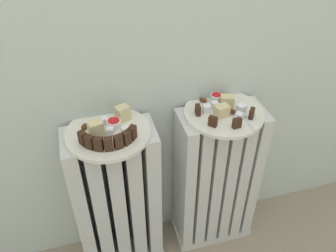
{
  "coord_description": "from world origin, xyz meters",
  "views": [
    {
      "loc": [
        -0.24,
        -0.57,
        1.3
      ],
      "look_at": [
        0.0,
        0.28,
        0.6
      ],
      "focal_mm": 38.39,
      "sensor_mm": 36.0,
      "label": 1
    }
  ],
  "objects_px": {
    "jam_bowl_right": "(216,97)",
    "jam_bowl_left": "(114,123)",
    "radiator_right": "(216,180)",
    "plate_left": "(108,133)",
    "fork": "(247,120)",
    "radiator_left": "(117,201)",
    "plate_right": "(224,113)"
  },
  "relations": [
    {
      "from": "plate_left",
      "to": "plate_right",
      "type": "xyz_separation_m",
      "value": [
        0.37,
        0.0,
        0.0
      ]
    },
    {
      "from": "radiator_left",
      "to": "jam_bowl_right",
      "type": "relative_size",
      "value": 15.49
    },
    {
      "from": "jam_bowl_left",
      "to": "jam_bowl_right",
      "type": "xyz_separation_m",
      "value": [
        0.35,
        0.04,
        0.0
      ]
    },
    {
      "from": "jam_bowl_left",
      "to": "jam_bowl_right",
      "type": "relative_size",
      "value": 1.11
    },
    {
      "from": "radiator_left",
      "to": "plate_right",
      "type": "xyz_separation_m",
      "value": [
        0.37,
        -0.0,
        0.32
      ]
    },
    {
      "from": "jam_bowl_left",
      "to": "jam_bowl_right",
      "type": "height_order",
      "value": "jam_bowl_right"
    },
    {
      "from": "jam_bowl_right",
      "to": "jam_bowl_left",
      "type": "bearing_deg",
      "value": -172.71
    },
    {
      "from": "radiator_left",
      "to": "fork",
      "type": "xyz_separation_m",
      "value": [
        0.42,
        -0.06,
        0.32
      ]
    },
    {
      "from": "plate_left",
      "to": "plate_right",
      "type": "bearing_deg",
      "value": 0.0
    },
    {
      "from": "radiator_right",
      "to": "plate_right",
      "type": "height_order",
      "value": "plate_right"
    },
    {
      "from": "plate_left",
      "to": "plate_right",
      "type": "distance_m",
      "value": 0.37
    },
    {
      "from": "plate_left",
      "to": "jam_bowl_left",
      "type": "xyz_separation_m",
      "value": [
        0.02,
        0.02,
        0.02
      ]
    },
    {
      "from": "radiator_right",
      "to": "jam_bowl_left",
      "type": "bearing_deg",
      "value": 176.92
    },
    {
      "from": "radiator_left",
      "to": "fork",
      "type": "relative_size",
      "value": 6.61
    },
    {
      "from": "radiator_right",
      "to": "jam_bowl_left",
      "type": "xyz_separation_m",
      "value": [
        -0.35,
        0.02,
        0.33
      ]
    },
    {
      "from": "radiator_left",
      "to": "radiator_right",
      "type": "xyz_separation_m",
      "value": [
        0.37,
        -0.0,
        -0.0
      ]
    },
    {
      "from": "jam_bowl_left",
      "to": "fork",
      "type": "bearing_deg",
      "value": -11.8
    },
    {
      "from": "radiator_right",
      "to": "plate_left",
      "type": "height_order",
      "value": "plate_left"
    },
    {
      "from": "radiator_left",
      "to": "plate_right",
      "type": "distance_m",
      "value": 0.49
    },
    {
      "from": "jam_bowl_right",
      "to": "fork",
      "type": "height_order",
      "value": "jam_bowl_right"
    },
    {
      "from": "plate_left",
      "to": "radiator_left",
      "type": "bearing_deg",
      "value": 135.0
    },
    {
      "from": "jam_bowl_left",
      "to": "plate_left",
      "type": "bearing_deg",
      "value": -139.37
    },
    {
      "from": "plate_left",
      "to": "jam_bowl_left",
      "type": "height_order",
      "value": "jam_bowl_left"
    },
    {
      "from": "radiator_right",
      "to": "fork",
      "type": "height_order",
      "value": "fork"
    },
    {
      "from": "radiator_left",
      "to": "plate_left",
      "type": "relative_size",
      "value": 2.37
    },
    {
      "from": "fork",
      "to": "jam_bowl_right",
      "type": "bearing_deg",
      "value": 111.62
    },
    {
      "from": "radiator_left",
      "to": "jam_bowl_left",
      "type": "xyz_separation_m",
      "value": [
        0.02,
        0.02,
        0.33
      ]
    },
    {
      "from": "radiator_left",
      "to": "plate_left",
      "type": "distance_m",
      "value": 0.32
    },
    {
      "from": "radiator_right",
      "to": "fork",
      "type": "xyz_separation_m",
      "value": [
        0.05,
        -0.06,
        0.32
      ]
    },
    {
      "from": "fork",
      "to": "plate_right",
      "type": "bearing_deg",
      "value": 126.66
    },
    {
      "from": "plate_left",
      "to": "fork",
      "type": "distance_m",
      "value": 0.43
    },
    {
      "from": "plate_right",
      "to": "jam_bowl_left",
      "type": "height_order",
      "value": "jam_bowl_left"
    }
  ]
}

